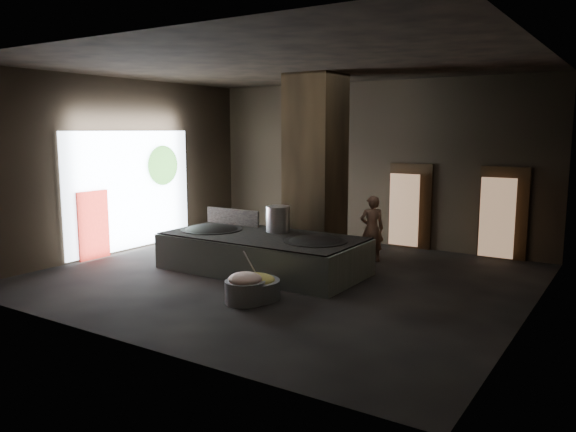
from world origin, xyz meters
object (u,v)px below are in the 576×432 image
Objects in this scene: hearth_platform at (263,254)px; stock_pot at (278,219)px; wok_left at (212,233)px; veg_basin at (254,289)px; wok_right at (316,245)px; cook at (372,229)px; meat_basin at (245,292)px.

hearth_platform is 7.67× the size of stock_pot.
hearth_platform is at bearing 1.97° from wok_left.
stock_pot is at bearing 113.63° from veg_basin.
stock_pot is (1.50, 0.60, 0.38)m from wok_left.
cook is (0.33, 2.16, 0.06)m from wok_right.
wok_right is at bearing 81.50° from veg_basin.
hearth_platform is at bearing 120.95° from veg_basin.
cook is at bearing 52.55° from hearth_platform.
hearth_platform is 0.92m from stock_pot.
cook is at bearing 45.56° from stock_pot.
hearth_platform is at bearing -95.19° from stock_pot.
hearth_platform is 1.40m from wok_right.
wok_left is at bearing -177.95° from wok_right.
wok_left is 1.66m from stock_pot.
wok_right is (1.35, 0.05, 0.35)m from hearth_platform.
meat_basin is at bearing -62.90° from hearth_platform.
cook reaches higher than wok_left.
meat_basin is at bearing -97.07° from wok_right.
stock_pot reaches higher than wok_left.
veg_basin is at bearing 91.70° from meat_basin.
wok_left reaches higher than veg_basin.
stock_pot is at bearing 21.80° from wok_left.
cook is at bearing 35.85° from wok_left.
hearth_platform is 6.02× the size of meat_basin.
wok_left reaches higher than hearth_platform.
veg_basin is (-0.60, -4.00, -0.63)m from cook.
cook is at bearing 82.16° from meat_basin.
wok_left is 3.86m from cook.
stock_pot is at bearing 158.96° from wok_right.
veg_basin is (2.52, -1.74, -0.57)m from wok_left.
wok_left is 3.12m from veg_basin.
cook is (1.63, 1.66, -0.32)m from stock_pot.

